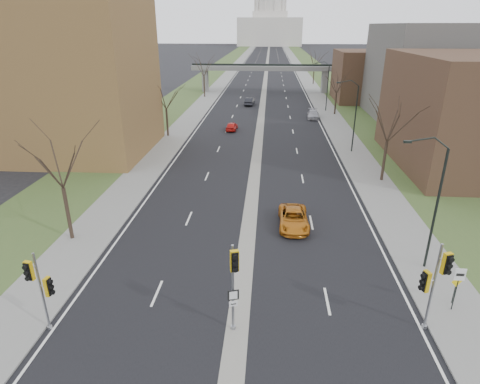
# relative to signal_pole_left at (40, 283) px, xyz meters

# --- Properties ---
(ground) EXTENTS (700.00, 700.00, 0.00)m
(ground) POSITION_rel_signal_pole_left_xyz_m (9.66, 1.54, -3.01)
(ground) COLOR black
(ground) RESTS_ON ground
(road_surface) EXTENTS (20.00, 600.00, 0.01)m
(road_surface) POSITION_rel_signal_pole_left_xyz_m (9.66, 151.54, -3.01)
(road_surface) COLOR black
(road_surface) RESTS_ON ground
(median_strip) EXTENTS (1.20, 600.00, 0.02)m
(median_strip) POSITION_rel_signal_pole_left_xyz_m (9.66, 151.54, -3.01)
(median_strip) COLOR gray
(median_strip) RESTS_ON ground
(sidewalk_right) EXTENTS (4.00, 600.00, 0.12)m
(sidewalk_right) POSITION_rel_signal_pole_left_xyz_m (21.66, 151.54, -2.95)
(sidewalk_right) COLOR gray
(sidewalk_right) RESTS_ON ground
(sidewalk_left) EXTENTS (4.00, 600.00, 0.12)m
(sidewalk_left) POSITION_rel_signal_pole_left_xyz_m (-2.34, 151.54, -2.95)
(sidewalk_left) COLOR gray
(sidewalk_left) RESTS_ON ground
(grass_verge_right) EXTENTS (8.00, 600.00, 0.10)m
(grass_verge_right) POSITION_rel_signal_pole_left_xyz_m (27.66, 151.54, -2.96)
(grass_verge_right) COLOR #344A22
(grass_verge_right) RESTS_ON ground
(grass_verge_left) EXTENTS (8.00, 600.00, 0.10)m
(grass_verge_left) POSITION_rel_signal_pole_left_xyz_m (-8.34, 151.54, -2.96)
(grass_verge_left) COLOR #344A22
(grass_verge_left) RESTS_ON ground
(apartment_building) EXTENTS (25.00, 16.00, 22.00)m
(apartment_building) POSITION_rel_signal_pole_left_xyz_m (-16.34, 31.54, 7.99)
(apartment_building) COLOR brown
(apartment_building) RESTS_ON ground
(commercial_block_near) EXTENTS (16.00, 20.00, 12.00)m
(commercial_block_near) POSITION_rel_signal_pole_left_xyz_m (33.66, 29.54, 2.99)
(commercial_block_near) COLOR #4C3323
(commercial_block_near) RESTS_ON ground
(commercial_block_mid) EXTENTS (18.00, 22.00, 15.00)m
(commercial_block_mid) POSITION_rel_signal_pole_left_xyz_m (37.66, 53.54, 4.49)
(commercial_block_mid) COLOR #585550
(commercial_block_mid) RESTS_ON ground
(commercial_block_far) EXTENTS (14.00, 14.00, 10.00)m
(commercial_block_far) POSITION_rel_signal_pole_left_xyz_m (31.66, 71.54, 1.99)
(commercial_block_far) COLOR #4C3323
(commercial_block_far) RESTS_ON ground
(pedestrian_bridge) EXTENTS (34.00, 3.00, 6.45)m
(pedestrian_bridge) POSITION_rel_signal_pole_left_xyz_m (9.66, 81.54, 1.83)
(pedestrian_bridge) COLOR slate
(pedestrian_bridge) RESTS_ON ground
(capitol) EXTENTS (48.00, 42.00, 55.75)m
(capitol) POSITION_rel_signal_pole_left_xyz_m (9.66, 321.54, 15.59)
(capitol) COLOR silver
(capitol) RESTS_ON ground
(streetlight_near) EXTENTS (2.61, 0.20, 8.70)m
(streetlight_near) POSITION_rel_signal_pole_left_xyz_m (20.65, 7.54, 3.94)
(streetlight_near) COLOR black
(streetlight_near) RESTS_ON sidewalk_right
(streetlight_mid) EXTENTS (2.61, 0.20, 8.70)m
(streetlight_mid) POSITION_rel_signal_pole_left_xyz_m (20.65, 33.54, 3.94)
(streetlight_mid) COLOR black
(streetlight_mid) RESTS_ON sidewalk_right
(streetlight_far) EXTENTS (2.61, 0.20, 8.70)m
(streetlight_far) POSITION_rel_signal_pole_left_xyz_m (20.65, 59.54, 3.94)
(streetlight_far) COLOR black
(streetlight_far) RESTS_ON sidewalk_right
(tree_left_a) EXTENTS (7.20, 7.20, 9.40)m
(tree_left_a) POSITION_rel_signal_pole_left_xyz_m (-3.34, 9.54, 3.62)
(tree_left_a) COLOR #382B21
(tree_left_a) RESTS_ON sidewalk_left
(tree_left_b) EXTENTS (6.75, 6.75, 8.81)m
(tree_left_b) POSITION_rel_signal_pole_left_xyz_m (-3.34, 39.54, 3.22)
(tree_left_b) COLOR #382B21
(tree_left_b) RESTS_ON sidewalk_left
(tree_left_c) EXTENTS (7.65, 7.65, 9.99)m
(tree_left_c) POSITION_rel_signal_pole_left_xyz_m (-3.34, 73.54, 4.03)
(tree_left_c) COLOR #382B21
(tree_left_c) RESTS_ON sidewalk_left
(tree_right_a) EXTENTS (7.20, 7.20, 9.40)m
(tree_right_a) POSITION_rel_signal_pole_left_xyz_m (22.66, 23.54, 3.62)
(tree_right_a) COLOR #382B21
(tree_right_a) RESTS_ON sidewalk_right
(tree_right_b) EXTENTS (6.30, 6.30, 8.22)m
(tree_right_b) POSITION_rel_signal_pole_left_xyz_m (22.66, 56.54, 2.81)
(tree_right_b) COLOR #382B21
(tree_right_b) RESTS_ON sidewalk_right
(tree_right_c) EXTENTS (7.65, 7.65, 9.99)m
(tree_right_c) POSITION_rel_signal_pole_left_xyz_m (22.66, 96.54, 4.03)
(tree_right_c) COLOR #382B21
(tree_right_c) RESTS_ON sidewalk_right
(signal_pole_left) EXTENTS (0.92, 0.78, 4.60)m
(signal_pole_left) POSITION_rel_signal_pole_left_xyz_m (0.00, 0.00, 0.00)
(signal_pole_left) COLOR gray
(signal_pole_left) RESTS_ON ground
(signal_pole_median) EXTENTS (0.67, 0.84, 5.04)m
(signal_pole_median) POSITION_rel_signal_pole_left_xyz_m (9.52, 0.63, 0.50)
(signal_pole_median) COLOR gray
(signal_pole_median) RESTS_ON ground
(signal_pole_right) EXTENTS (1.12, 0.85, 5.07)m
(signal_pole_right) POSITION_rel_signal_pole_left_xyz_m (19.34, 1.45, 0.30)
(signal_pole_right) COLOR gray
(signal_pole_right) RESTS_ON ground
(speed_limit_sign) EXTENTS (0.58, 0.06, 2.68)m
(speed_limit_sign) POSITION_rel_signal_pole_left_xyz_m (21.44, 3.18, -1.05)
(speed_limit_sign) COLOR black
(speed_limit_sign) RESTS_ON sidewalk_right
(warning_sign) EXTENTS (0.69, 0.24, 1.83)m
(warning_sign) POSITION_rel_signal_pole_left_xyz_m (21.68, 3.76, -1.70)
(warning_sign) COLOR black
(warning_sign) RESTS_ON sidewalk_right
(car_left_near) EXTENTS (1.71, 3.78, 1.26)m
(car_left_near) POSITION_rel_signal_pole_left_xyz_m (5.44, 43.74, -2.38)
(car_left_near) COLOR red
(car_left_near) RESTS_ON ground
(car_left_far) EXTENTS (2.00, 4.62, 1.48)m
(car_left_far) POSITION_rel_signal_pole_left_xyz_m (7.11, 64.60, -2.27)
(car_left_far) COLOR black
(car_left_far) RESTS_ON ground
(car_right_near) EXTENTS (2.30, 4.91, 1.36)m
(car_right_near) POSITION_rel_signal_pole_left_xyz_m (13.17, 12.83, -2.33)
(car_right_near) COLOR #B86613
(car_right_near) RESTS_ON ground
(car_right_mid) EXTENTS (2.18, 4.79, 1.36)m
(car_right_mid) POSITION_rel_signal_pole_left_xyz_m (18.51, 53.19, -2.33)
(car_right_mid) COLOR #98979E
(car_right_mid) RESTS_ON ground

